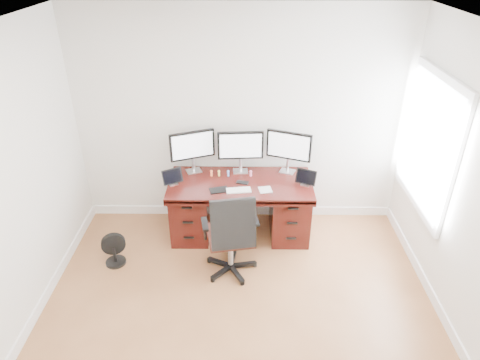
{
  "coord_description": "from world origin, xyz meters",
  "views": [
    {
      "loc": [
        0.04,
        -2.59,
        3.27
      ],
      "look_at": [
        0.0,
        1.5,
        0.95
      ],
      "focal_mm": 32.0,
      "sensor_mm": 36.0,
      "label": 1
    }
  ],
  "objects_px": {
    "office_chair": "(231,248)",
    "floor_fan": "(114,250)",
    "desk": "(240,205)",
    "monitor_center": "(241,147)",
    "keyboard": "(239,190)"
  },
  "relations": [
    {
      "from": "office_chair",
      "to": "floor_fan",
      "type": "height_order",
      "value": "office_chair"
    },
    {
      "from": "desk",
      "to": "monitor_center",
      "type": "relative_size",
      "value": 3.08
    },
    {
      "from": "floor_fan",
      "to": "monitor_center",
      "type": "height_order",
      "value": "monitor_center"
    },
    {
      "from": "desk",
      "to": "keyboard",
      "type": "xyz_separation_m",
      "value": [
        -0.02,
        -0.23,
        0.36
      ]
    },
    {
      "from": "floor_fan",
      "to": "office_chair",
      "type": "bearing_deg",
      "value": -24.98
    },
    {
      "from": "floor_fan",
      "to": "keyboard",
      "type": "distance_m",
      "value": 1.57
    },
    {
      "from": "desk",
      "to": "monitor_center",
      "type": "bearing_deg",
      "value": 89.98
    },
    {
      "from": "monitor_center",
      "to": "keyboard",
      "type": "relative_size",
      "value": 1.95
    },
    {
      "from": "office_chair",
      "to": "floor_fan",
      "type": "xyz_separation_m",
      "value": [
        -1.34,
        0.14,
        -0.15
      ]
    },
    {
      "from": "office_chair",
      "to": "floor_fan",
      "type": "relative_size",
      "value": 2.65
    },
    {
      "from": "office_chair",
      "to": "keyboard",
      "type": "xyz_separation_m",
      "value": [
        0.08,
        0.53,
        0.41
      ]
    },
    {
      "from": "office_chair",
      "to": "monitor_center",
      "type": "xyz_separation_m",
      "value": [
        0.09,
        0.99,
        0.74
      ]
    },
    {
      "from": "office_chair",
      "to": "keyboard",
      "type": "distance_m",
      "value": 0.67
    },
    {
      "from": "office_chair",
      "to": "keyboard",
      "type": "bearing_deg",
      "value": 71.31
    },
    {
      "from": "desk",
      "to": "floor_fan",
      "type": "relative_size",
      "value": 4.29
    }
  ]
}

